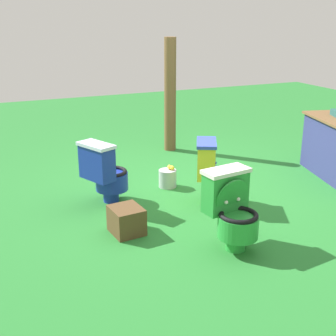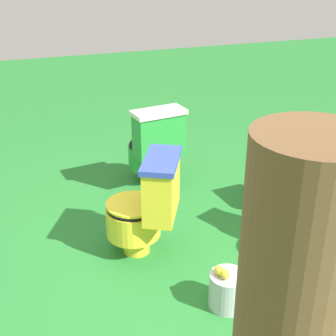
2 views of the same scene
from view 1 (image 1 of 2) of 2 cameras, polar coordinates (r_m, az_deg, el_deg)
ground at (r=5.60m, az=4.53°, el=-2.72°), size 14.00×14.00×0.00m
toilet_yellow at (r=5.11m, az=5.98°, el=-0.51°), size 0.58×0.62×0.73m
toilet_blue at (r=5.12m, az=-7.90°, el=-0.51°), size 0.57×0.61×0.73m
toilet_green at (r=4.17m, az=8.03°, el=-5.12°), size 0.54×0.47×0.73m
wooden_post at (r=7.03m, az=0.27°, el=9.09°), size 0.18×0.18×1.72m
small_crate at (r=4.50m, az=-5.22°, el=-6.54°), size 0.35×0.32×0.27m
lemon_bucket at (r=5.64m, az=-0.04°, el=-1.23°), size 0.22×0.22×0.28m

